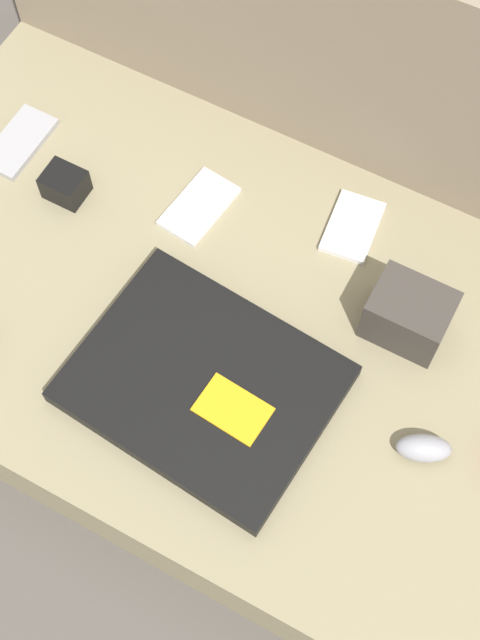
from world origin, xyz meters
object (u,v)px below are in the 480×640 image
at_px(computer_mouse, 424,448).
at_px(phone_silver, 19,142).
at_px(laptop, 202,383).
at_px(camera_pouch, 409,315).
at_px(charger_brick, 65,184).
at_px(phone_black, 199,207).
at_px(phone_small, 353,227).

xyz_separation_m(computer_mouse, phone_silver, (-0.72, 0.16, -0.01)).
distance_m(laptop, camera_pouch, 0.28).
bearing_deg(camera_pouch, phone_silver, 179.33).
xyz_separation_m(phone_silver, charger_brick, (0.11, -0.04, 0.02)).
bearing_deg(phone_silver, computer_mouse, -11.73).
distance_m(phone_silver, camera_pouch, 0.63).
bearing_deg(laptop, phone_black, 124.98).
distance_m(phone_small, camera_pouch, 0.17).
bearing_deg(computer_mouse, phone_black, 132.89).
relative_size(laptop, phone_small, 3.10).
height_order(laptop, computer_mouse, computer_mouse).
relative_size(phone_small, charger_brick, 1.93).
bearing_deg(phone_black, camera_pouch, 0.80).
distance_m(computer_mouse, camera_pouch, 0.18).
bearing_deg(camera_pouch, phone_small, 139.41).
relative_size(laptop, charger_brick, 5.99).
bearing_deg(phone_small, charger_brick, -166.84).
xyz_separation_m(phone_small, charger_brick, (-0.39, -0.14, 0.02)).
relative_size(laptop, phone_silver, 2.82).
bearing_deg(phone_silver, camera_pouch, -0.16).
bearing_deg(laptop, charger_brick, 156.77).
height_order(laptop, phone_black, laptop).
xyz_separation_m(computer_mouse, phone_black, (-0.43, 0.18, -0.01)).
distance_m(phone_silver, phone_small, 0.51).
bearing_deg(laptop, computer_mouse, 15.34).
bearing_deg(charger_brick, camera_pouch, 3.53).
distance_m(camera_pouch, charger_brick, 0.52).
xyz_separation_m(laptop, phone_black, (-0.14, 0.24, -0.01)).
relative_size(computer_mouse, phone_black, 0.64).
height_order(phone_silver, charger_brick, charger_brick).
bearing_deg(computer_mouse, charger_brick, 145.43).
height_order(laptop, phone_small, laptop).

